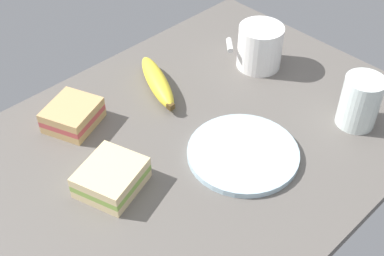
# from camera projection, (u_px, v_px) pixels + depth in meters

# --- Properties ---
(tabletop) EXTENTS (0.90, 0.64, 0.02)m
(tabletop) POSITION_uv_depth(u_px,v_px,m) (192.00, 144.00, 0.94)
(tabletop) COLOR #5B5651
(tabletop) RESTS_ON ground
(plate_of_food) EXTENTS (0.20, 0.20, 0.01)m
(plate_of_food) POSITION_uv_depth(u_px,v_px,m) (243.00, 153.00, 0.90)
(plate_of_food) COLOR silver
(plate_of_food) RESTS_ON tabletop
(coffee_mug_black) EXTENTS (0.11, 0.11, 0.10)m
(coffee_mug_black) POSITION_uv_depth(u_px,v_px,m) (260.00, 46.00, 1.08)
(coffee_mug_black) COLOR white
(coffee_mug_black) RESTS_ON tabletop
(sandwich_main) EXTENTS (0.12, 0.12, 0.04)m
(sandwich_main) POSITION_uv_depth(u_px,v_px,m) (73.00, 115.00, 0.95)
(sandwich_main) COLOR tan
(sandwich_main) RESTS_ON tabletop
(sandwich_side) EXTENTS (0.13, 0.12, 0.04)m
(sandwich_side) POSITION_uv_depth(u_px,v_px,m) (111.00, 178.00, 0.84)
(sandwich_side) COLOR beige
(sandwich_side) RESTS_ON tabletop
(glass_of_milk) EXTENTS (0.07, 0.07, 0.10)m
(glass_of_milk) POSITION_uv_depth(u_px,v_px,m) (359.00, 104.00, 0.94)
(glass_of_milk) COLOR silver
(glass_of_milk) RESTS_ON tabletop
(banana) EXTENTS (0.11, 0.18, 0.04)m
(banana) POSITION_uv_depth(u_px,v_px,m) (157.00, 82.00, 1.04)
(banana) COLOR yellow
(banana) RESTS_ON tabletop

